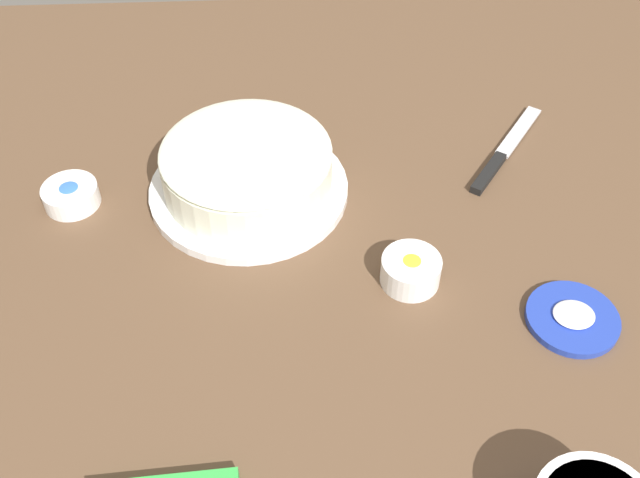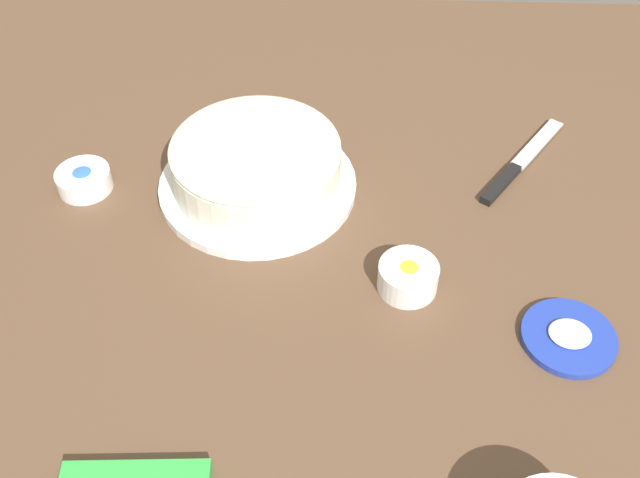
{
  "view_description": "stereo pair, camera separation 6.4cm",
  "coord_description": "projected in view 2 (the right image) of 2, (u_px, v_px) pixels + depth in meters",
  "views": [
    {
      "loc": [
        -0.09,
        -0.6,
        0.74
      ],
      "look_at": [
        -0.05,
        0.07,
        0.04
      ],
      "focal_mm": 41.82,
      "sensor_mm": 36.0,
      "label": 1
    },
    {
      "loc": [
        -0.02,
        -0.6,
        0.74
      ],
      "look_at": [
        -0.05,
        0.07,
        0.04
      ],
      "focal_mm": 41.82,
      "sensor_mm": 36.0,
      "label": 2
    }
  ],
  "objects": [
    {
      "name": "frosted_cake",
      "position": [
        256.0,
        166.0,
        1.07
      ],
      "size": [
        0.29,
        0.29,
        0.09
      ],
      "color": "white",
      "rests_on": "ground_plane"
    },
    {
      "name": "sprinkle_bowl_blue",
      "position": [
        84.0,
        179.0,
        1.09
      ],
      "size": [
        0.08,
        0.08,
        0.03
      ],
      "color": "white",
      "rests_on": "ground_plane"
    },
    {
      "name": "sprinkle_bowl_yellow",
      "position": [
        408.0,
        276.0,
        0.95
      ],
      "size": [
        0.08,
        0.08,
        0.04
      ],
      "color": "white",
      "rests_on": "ground_plane"
    },
    {
      "name": "ground_plane",
      "position": [
        358.0,
        299.0,
        0.95
      ],
      "size": [
        1.54,
        1.54,
        0.0
      ],
      "primitive_type": "plane",
      "color": "brown"
    },
    {
      "name": "spreading_knife",
      "position": [
        516.0,
        167.0,
        1.12
      ],
      "size": [
        0.15,
        0.2,
        0.01
      ],
      "color": "silver",
      "rests_on": "ground_plane"
    },
    {
      "name": "frosting_tub_lid",
      "position": [
        569.0,
        337.0,
        0.91
      ],
      "size": [
        0.12,
        0.12,
        0.02
      ],
      "color": "#233DAD",
      "rests_on": "ground_plane"
    }
  ]
}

